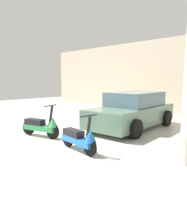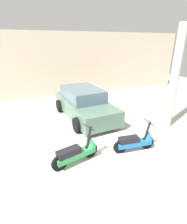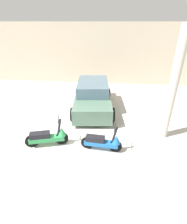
% 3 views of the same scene
% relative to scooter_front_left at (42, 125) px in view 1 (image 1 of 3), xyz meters
% --- Properties ---
extents(ground_plane, '(28.00, 28.00, 0.00)m').
position_rel_scooter_front_left_xyz_m(ground_plane, '(0.54, -0.74, -0.39)').
color(ground_plane, beige).
extents(wall_back, '(19.60, 0.12, 4.12)m').
position_rel_scooter_front_left_xyz_m(wall_back, '(0.54, 7.64, 1.67)').
color(wall_back, beige).
rests_on(wall_back, ground_plane).
extents(scooter_front_left, '(1.53, 0.72, 1.09)m').
position_rel_scooter_front_left_xyz_m(scooter_front_left, '(0.00, 0.00, 0.00)').
color(scooter_front_left, black).
rests_on(scooter_front_left, ground_plane).
extents(scooter_front_right, '(1.47, 0.53, 1.03)m').
position_rel_scooter_front_left_xyz_m(scooter_front_right, '(2.01, -0.07, -0.02)').
color(scooter_front_right, black).
rests_on(scooter_front_right, ground_plane).
extents(car_rear_left, '(2.31, 4.29, 1.41)m').
position_rel_scooter_front_left_xyz_m(car_rear_left, '(1.28, 3.33, 0.29)').
color(car_rear_left, '#51705B').
rests_on(car_rear_left, ground_plane).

